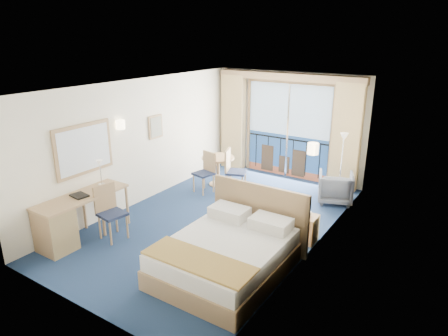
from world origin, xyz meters
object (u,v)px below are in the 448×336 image
table_chair_b (206,170)px  armchair (335,187)px  nightstand (306,228)px  round_table (218,164)px  table_chair_a (233,168)px  floor_lamp (343,148)px  desk_chair (109,209)px  desk (61,224)px  bed (228,253)px

table_chair_b → armchair: bearing=33.3°
nightstand → round_table: size_ratio=0.63×
table_chair_a → floor_lamp: bearing=-79.4°
desk_chair → round_table: size_ratio=1.27×
nightstand → table_chair_a: (-2.37, 1.29, 0.34)m
round_table → table_chair_b: size_ratio=0.84×
nightstand → round_table: (-2.91, 1.49, 0.29)m
nightstand → table_chair_b: (-2.91, 0.98, 0.29)m
desk → desk_chair: (0.42, 0.72, 0.12)m
desk → table_chair_a: 3.99m
bed → table_chair_b: 3.44m
round_table → desk: bearing=-98.0°
nightstand → table_chair_a: table_chair_a is taller
desk → floor_lamp: bearing=57.3°
bed → table_chair_b: bed is taller
table_chair_a → nightstand: bearing=-138.4°
nightstand → floor_lamp: size_ratio=0.34×
bed → table_chair_a: 3.37m
desk_chair → round_table: desk_chair is taller
floor_lamp → table_chair_b: floor_lamp is taller
nightstand → armchair: 2.05m
desk → round_table: (0.57, 4.03, 0.09)m
floor_lamp → desk_chair: (-2.86, -4.38, -0.54)m
nightstand → armchair: (-0.14, 2.04, 0.09)m
armchair → round_table: (-2.77, -0.55, 0.21)m
desk → round_table: desk is taller
bed → round_table: (-2.27, 3.08, 0.22)m
bed → desk: 2.99m
nightstand → desk_chair: desk_chair is taller
bed → desk: (-2.84, -0.95, 0.13)m
nightstand → desk: (-3.48, -2.54, 0.20)m
desk → table_chair_b: table_chair_b is taller
table_chair_b → round_table: bearing=102.7°
bed → desk: bed is taller
desk → desk_chair: bearing=59.9°
desk_chair → desk: bearing=159.2°
nightstand → table_chair_a: 2.72m
bed → desk: size_ratio=1.25×
floor_lamp → table_chair_a: (-2.16, -1.27, -0.52)m
bed → table_chair_a: bed is taller
floor_lamp → desk: size_ratio=0.84×
round_table → table_chair_b: bearing=-89.7°
armchair → desk_chair: size_ratio=0.74×
armchair → floor_lamp: bearing=-103.0°
armchair → desk: 5.67m
bed → floor_lamp: size_ratio=1.49×
round_table → nightstand: bearing=-27.1°
nightstand → table_chair_b: table_chair_b is taller
nightstand → desk: size_ratio=0.29×
armchair → table_chair_b: bearing=0.7°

